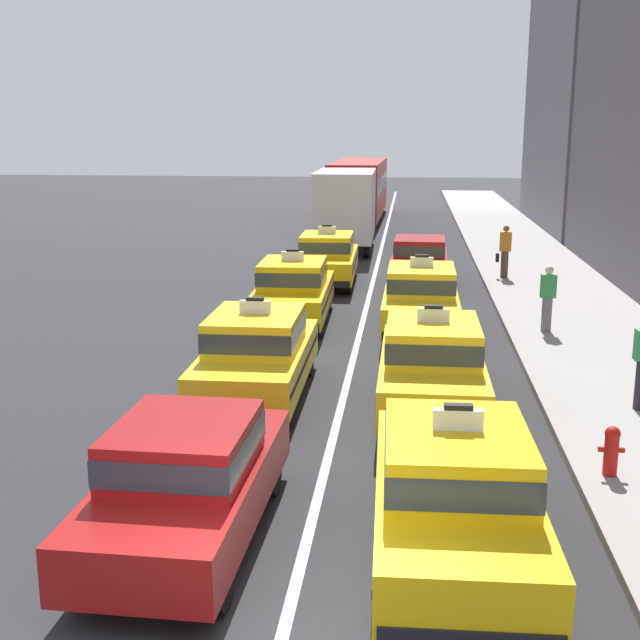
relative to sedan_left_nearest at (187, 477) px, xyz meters
The scene contains 15 objects.
lane_stripe_left_right 17.42m from the sedan_left_nearest, 85.27° to the left, with size 0.14×80.00×0.01m, color silver.
sidewalk_curb 14.23m from the sedan_left_nearest, 60.31° to the left, with size 4.00×90.00×0.15m, color #9E9993.
sedan_left_nearest is the anchor object (origin of this frame).
taxi_left_second 5.52m from the sedan_left_nearest, 91.69° to the left, with size 1.85×4.57×1.96m.
taxi_left_third 11.64m from the sedan_left_nearest, 91.70° to the left, with size 1.92×4.60×1.96m.
taxi_left_fourth 17.17m from the sedan_left_nearest, 90.07° to the left, with size 1.91×4.60×1.96m.
box_truck_left_fifth 25.40m from the sedan_left_nearest, 90.08° to the left, with size 2.38×6.99×3.27m.
bus_left_sixth 36.45m from the sedan_left_nearest, 90.29° to the left, with size 2.65×11.23×3.22m.
taxi_right_nearest 3.19m from the sedan_left_nearest, ahead, with size 1.93×4.60×1.96m.
taxi_right_second 6.01m from the sedan_left_nearest, 59.51° to the left, with size 1.83×4.56×1.96m.
taxi_right_third 11.43m from the sedan_left_nearest, 75.21° to the left, with size 1.85×4.57×1.96m.
sedan_right_fourth 17.33m from the sedan_left_nearest, 80.25° to the left, with size 1.89×4.35×1.58m.
pedestrian_by_storefront 19.14m from the sedan_left_nearest, 72.60° to the left, with size 0.47×0.24×1.71m.
pedestrian_trailing 12.37m from the sedan_left_nearest, 61.26° to the left, with size 0.36×0.24×1.61m.
fire_hydrant 5.97m from the sedan_left_nearest, 22.32° to the left, with size 0.36×0.22×0.73m.
Camera 1 is at (1.17, -6.36, 4.96)m, focal length 46.26 mm.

